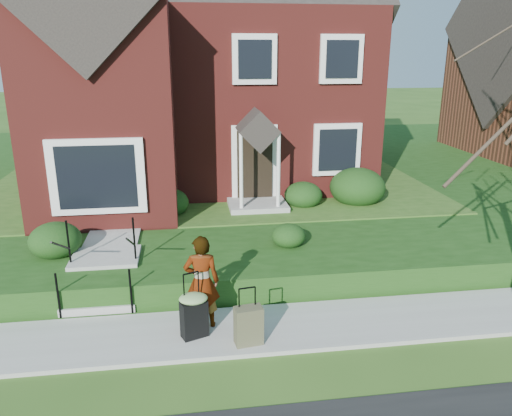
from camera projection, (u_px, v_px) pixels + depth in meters
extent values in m
plane|color=#2D5119|center=(235.00, 333.00, 8.89)|extent=(120.00, 120.00, 0.00)
cube|color=#9E9B93|center=(235.00, 331.00, 8.88)|extent=(60.00, 1.60, 0.08)
cube|color=#1A3E11|center=(307.00, 171.00, 19.63)|extent=(44.00, 20.00, 0.60)
cube|color=#9E9B93|center=(120.00, 218.00, 13.08)|extent=(1.20, 6.00, 0.06)
cube|color=maroon|center=(204.00, 97.00, 17.35)|extent=(10.00, 8.00, 5.40)
cube|color=maroon|center=(100.00, 114.00, 12.43)|extent=(3.60, 2.40, 5.40)
cube|color=white|center=(98.00, 176.00, 11.74)|extent=(2.20, 0.30, 1.80)
cube|color=black|center=(255.00, 167.00, 14.17)|extent=(1.00, 0.12, 2.10)
cube|color=black|center=(337.00, 150.00, 14.37)|extent=(1.40, 0.10, 1.50)
cube|color=#9E9B93|center=(98.00, 308.00, 9.45)|extent=(1.40, 0.30, 0.15)
cube|color=#9E9B93|center=(100.00, 293.00, 9.69)|extent=(1.40, 0.30, 0.15)
cube|color=#9E9B93|center=(101.00, 280.00, 9.92)|extent=(1.40, 0.30, 0.15)
cube|color=#9E9B93|center=(103.00, 267.00, 10.16)|extent=(1.40, 0.30, 0.15)
cube|color=#9E9B93|center=(107.00, 256.00, 10.68)|extent=(1.40, 0.80, 0.15)
cylinder|color=black|center=(58.00, 296.00, 9.11)|extent=(0.04, 0.04, 0.90)
cylinder|color=black|center=(68.00, 242.00, 10.06)|extent=(0.04, 0.04, 0.90)
cylinder|color=black|center=(131.00, 291.00, 9.28)|extent=(0.04, 0.04, 0.90)
cylinder|color=black|center=(134.00, 238.00, 10.24)|extent=(0.04, 0.04, 0.90)
ellipsoid|color=black|center=(48.00, 201.00, 13.04)|extent=(1.36, 1.36, 0.95)
ellipsoid|color=black|center=(168.00, 200.00, 13.38)|extent=(1.12, 1.12, 0.79)
ellipsoid|color=black|center=(303.00, 192.00, 14.15)|extent=(1.08, 1.08, 0.75)
ellipsoid|color=black|center=(358.00, 183.00, 14.42)|extent=(1.60, 1.60, 1.12)
ellipsoid|color=black|center=(55.00, 237.00, 10.72)|extent=(1.11, 1.11, 0.78)
ellipsoid|color=black|center=(289.00, 233.00, 11.27)|extent=(0.77, 0.77, 0.54)
imported|color=#999999|center=(202.00, 282.00, 8.74)|extent=(0.65, 0.45, 1.71)
cube|color=black|center=(194.00, 319.00, 8.54)|extent=(0.50, 0.39, 0.67)
cylinder|color=black|center=(192.00, 275.00, 8.30)|extent=(0.26, 0.12, 0.03)
cylinder|color=black|center=(185.00, 289.00, 8.35)|extent=(0.02, 0.02, 0.50)
cylinder|color=black|center=(201.00, 288.00, 8.39)|extent=(0.02, 0.02, 0.50)
cylinder|color=black|center=(186.00, 335.00, 8.61)|extent=(0.06, 0.07, 0.06)
cylinder|color=black|center=(204.00, 334.00, 8.66)|extent=(0.06, 0.07, 0.06)
ellipsoid|color=#81AA61|center=(193.00, 297.00, 8.42)|extent=(0.60, 0.55, 0.16)
cube|color=#4F4E35|center=(249.00, 326.00, 8.34)|extent=(0.50, 0.33, 0.67)
cylinder|color=black|center=(248.00, 290.00, 8.14)|extent=(0.28, 0.07, 0.03)
cylinder|color=black|center=(240.00, 300.00, 8.17)|extent=(0.02, 0.02, 0.32)
cylinder|color=black|center=(257.00, 298.00, 8.21)|extent=(0.02, 0.02, 0.32)
cylinder|color=black|center=(239.00, 342.00, 8.41)|extent=(0.05, 0.07, 0.06)
cylinder|color=black|center=(258.00, 341.00, 8.45)|extent=(0.05, 0.07, 0.06)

